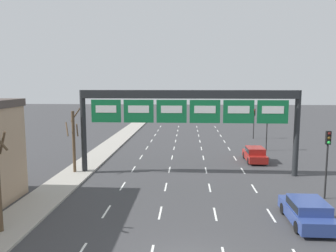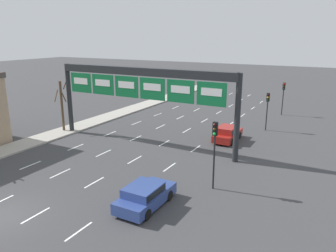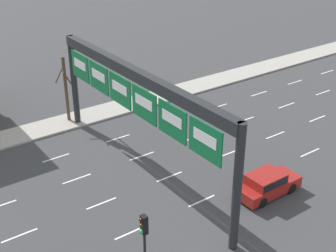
{
  "view_description": "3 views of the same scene",
  "coord_description": "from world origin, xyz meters",
  "px_view_note": "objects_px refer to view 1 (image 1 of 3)",
  "views": [
    {
      "loc": [
        -0.05,
        -12.87,
        7.75
      ],
      "look_at": [
        -1.81,
        16.37,
        3.95
      ],
      "focal_mm": 35.0,
      "sensor_mm": 36.0,
      "label": 1
    },
    {
      "loc": [
        16.36,
        -9.99,
        9.92
      ],
      "look_at": [
        2.55,
        15.12,
        2.04
      ],
      "focal_mm": 35.0,
      "sensor_mm": 36.0,
      "label": 2
    },
    {
      "loc": [
        22.49,
        0.84,
        16.51
      ],
      "look_at": [
        -1.92,
        18.47,
        1.54
      ],
      "focal_mm": 50.0,
      "sensor_mm": 36.0,
      "label": 3
    }
  ],
  "objects_px": {
    "traffic_light_near_gantry": "(328,151)",
    "traffic_light_mid_block": "(254,117)",
    "car_blue": "(307,211)",
    "traffic_light_far_end": "(267,126)",
    "sign_gantry": "(188,107)",
    "car_red": "(255,154)",
    "tree_bare_closest": "(74,139)"
  },
  "relations": [
    {
      "from": "sign_gantry",
      "to": "traffic_light_near_gantry",
      "type": "height_order",
      "value": "sign_gantry"
    },
    {
      "from": "traffic_light_mid_block",
      "to": "car_red",
      "type": "bearing_deg",
      "value": -100.59
    },
    {
      "from": "traffic_light_near_gantry",
      "to": "traffic_light_mid_block",
      "type": "distance_m",
      "value": 24.46
    },
    {
      "from": "sign_gantry",
      "to": "tree_bare_closest",
      "type": "height_order",
      "value": "sign_gantry"
    },
    {
      "from": "traffic_light_near_gantry",
      "to": "traffic_light_far_end",
      "type": "xyz_separation_m",
      "value": [
        -0.15,
        16.11,
        -0.36
      ]
    },
    {
      "from": "sign_gantry",
      "to": "car_blue",
      "type": "relative_size",
      "value": 4.32
    },
    {
      "from": "traffic_light_far_end",
      "to": "tree_bare_closest",
      "type": "distance_m",
      "value": 21.85
    },
    {
      "from": "sign_gantry",
      "to": "traffic_light_mid_block",
      "type": "xyz_separation_m",
      "value": [
        9.3,
        18.94,
        -2.8
      ]
    },
    {
      "from": "traffic_light_near_gantry",
      "to": "traffic_light_mid_block",
      "type": "xyz_separation_m",
      "value": [
        0.01,
        24.46,
        -0.29
      ]
    },
    {
      "from": "car_blue",
      "to": "traffic_light_mid_block",
      "type": "xyz_separation_m",
      "value": [
        2.71,
        28.68,
        2.26
      ]
    },
    {
      "from": "traffic_light_mid_block",
      "to": "tree_bare_closest",
      "type": "xyz_separation_m",
      "value": [
        -19.1,
        -19.25,
        0.04
      ]
    },
    {
      "from": "traffic_light_near_gantry",
      "to": "traffic_light_far_end",
      "type": "distance_m",
      "value": 16.12
    },
    {
      "from": "car_blue",
      "to": "sign_gantry",
      "type": "bearing_deg",
      "value": 124.09
    },
    {
      "from": "tree_bare_closest",
      "to": "car_blue",
      "type": "bearing_deg",
      "value": -29.92
    },
    {
      "from": "car_blue",
      "to": "traffic_light_far_end",
      "type": "distance_m",
      "value": 20.61
    },
    {
      "from": "traffic_light_near_gantry",
      "to": "traffic_light_mid_block",
      "type": "bearing_deg",
      "value": 89.97
    },
    {
      "from": "car_blue",
      "to": "tree_bare_closest",
      "type": "relative_size",
      "value": 0.71
    },
    {
      "from": "car_red",
      "to": "sign_gantry",
      "type": "bearing_deg",
      "value": -143.22
    },
    {
      "from": "traffic_light_near_gantry",
      "to": "tree_bare_closest",
      "type": "distance_m",
      "value": 19.79
    },
    {
      "from": "traffic_light_mid_block",
      "to": "traffic_light_far_end",
      "type": "bearing_deg",
      "value": -91.11
    },
    {
      "from": "traffic_light_far_end",
      "to": "tree_bare_closest",
      "type": "relative_size",
      "value": 0.68
    },
    {
      "from": "sign_gantry",
      "to": "tree_bare_closest",
      "type": "relative_size",
      "value": 3.07
    },
    {
      "from": "car_red",
      "to": "tree_bare_closest",
      "type": "xyz_separation_m",
      "value": [
        -16.49,
        -5.31,
        2.28
      ]
    },
    {
      "from": "traffic_light_far_end",
      "to": "sign_gantry",
      "type": "bearing_deg",
      "value": -130.78
    },
    {
      "from": "car_red",
      "to": "tree_bare_closest",
      "type": "relative_size",
      "value": 0.7
    },
    {
      "from": "car_red",
      "to": "traffic_light_mid_block",
      "type": "xyz_separation_m",
      "value": [
        2.61,
        13.94,
        2.24
      ]
    },
    {
      "from": "sign_gantry",
      "to": "car_red",
      "type": "relative_size",
      "value": 4.39
    },
    {
      "from": "sign_gantry",
      "to": "tree_bare_closest",
      "type": "bearing_deg",
      "value": -178.2
    },
    {
      "from": "tree_bare_closest",
      "to": "sign_gantry",
      "type": "bearing_deg",
      "value": 1.8
    },
    {
      "from": "sign_gantry",
      "to": "car_red",
      "type": "distance_m",
      "value": 9.76
    },
    {
      "from": "car_red",
      "to": "traffic_light_near_gantry",
      "type": "distance_m",
      "value": 11.13
    },
    {
      "from": "sign_gantry",
      "to": "traffic_light_far_end",
      "type": "distance_m",
      "value": 14.29
    }
  ]
}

